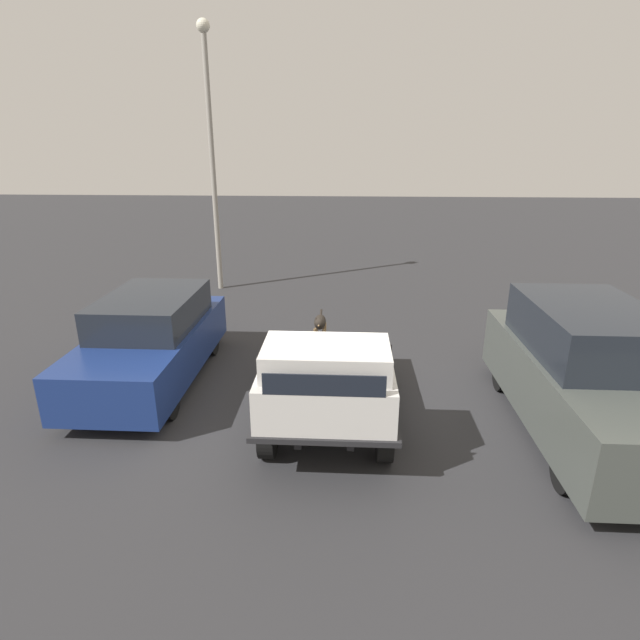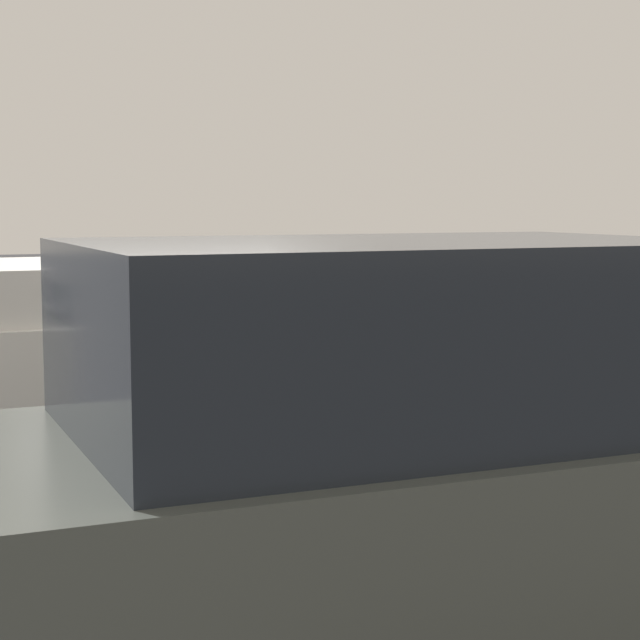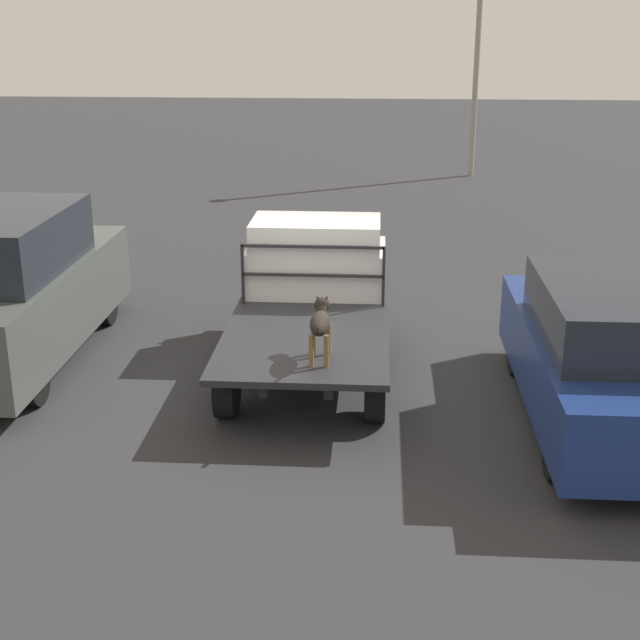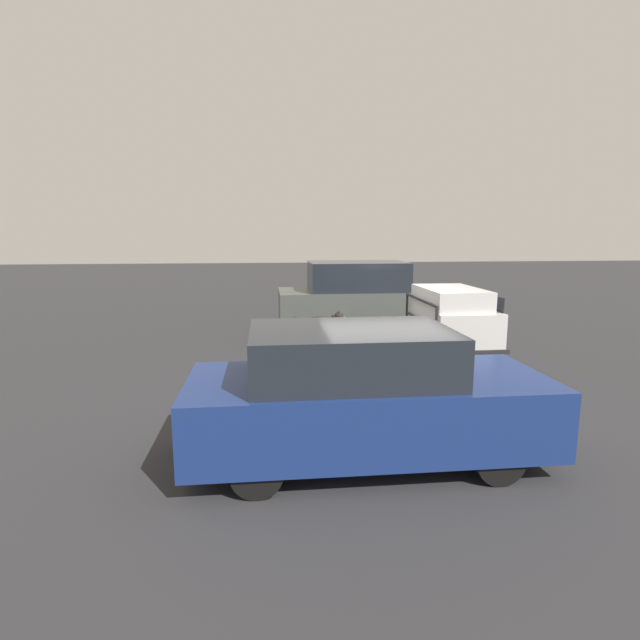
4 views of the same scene
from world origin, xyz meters
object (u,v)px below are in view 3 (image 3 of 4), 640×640
at_px(flatbed_truck, 309,335).
at_px(parked_sedan, 610,354).
at_px(dog, 320,322).
at_px(parked_pickup_far, 7,289).

distance_m(flatbed_truck, parked_sedan, 3.76).
height_order(flatbed_truck, dog, dog).
distance_m(dog, parked_sedan, 3.34).
height_order(flatbed_truck, parked_pickup_far, parked_pickup_far).
height_order(parked_sedan, parked_pickup_far, parked_pickup_far).
bearing_deg(parked_sedan, parked_pickup_far, 83.01).
bearing_deg(flatbed_truck, parked_sedan, -108.45).
distance_m(flatbed_truck, parked_pickup_far, 4.16).
bearing_deg(dog, parked_sedan, -78.99).
bearing_deg(parked_pickup_far, dog, -105.80).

